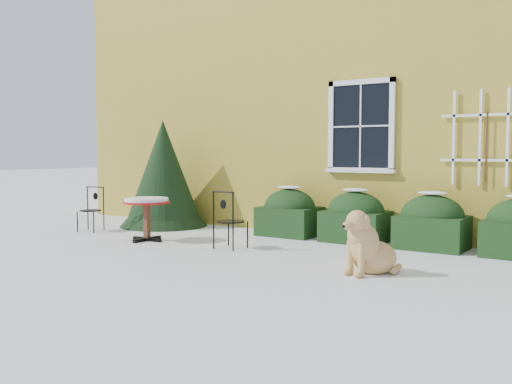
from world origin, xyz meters
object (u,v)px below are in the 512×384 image
Objects in this scene: evergreen_shrub at (164,184)px; bistro_table at (147,205)px; patio_chair_near at (229,220)px; patio_chair_far at (92,209)px; dog at (367,247)px.

bistro_table is (1.11, -1.62, -0.26)m from evergreen_shrub.
evergreen_shrub is 2.36× the size of patio_chair_near.
evergreen_shrub is at bearing 46.84° from patio_chair_far.
patio_chair_far is 6.02m from dog.
evergreen_shrub is 5.73m from dog.
dog is at bearing 169.03° from patio_chair_near.
patio_chair_far is (-0.65, -1.32, -0.45)m from evergreen_shrub.
patio_chair_near is at bearing -28.20° from evergreen_shrub.
evergreen_shrub reaches higher than dog.
dog is (4.21, -0.41, -0.28)m from bistro_table.
bistro_table is 0.93× the size of patio_chair_far.
patio_chair_near reaches higher than dog.
evergreen_shrub reaches higher than patio_chair_far.
evergreen_shrub is 2.73× the size of bistro_table.
patio_chair_near is at bearing -170.29° from dog.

